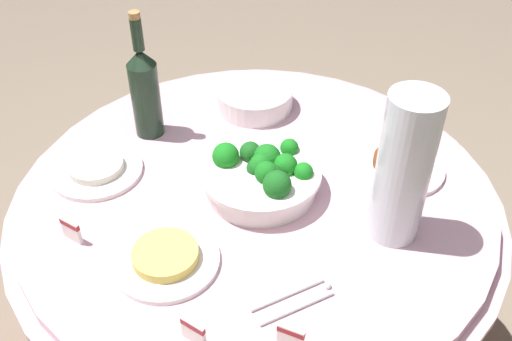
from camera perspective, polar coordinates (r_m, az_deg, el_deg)
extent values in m
cylinder|color=maroon|center=(1.66, 0.00, -11.93)|extent=(1.01, 1.01, 0.69)
cylinder|color=#E0B2C6|center=(1.40, 0.00, -2.84)|extent=(1.16, 1.16, 0.02)
cylinder|color=#E0B2C6|center=(1.39, 0.00, -2.08)|extent=(1.10, 1.10, 0.03)
cylinder|color=white|center=(1.35, 0.42, -1.10)|extent=(0.26, 0.26, 0.05)
cylinder|color=white|center=(1.33, 0.43, -0.08)|extent=(0.28, 0.28, 0.01)
sphere|color=#19751E|center=(1.34, 1.07, 1.24)|extent=(0.07, 0.07, 0.07)
sphere|color=#197F1E|center=(1.38, 3.26, 2.23)|extent=(0.04, 0.04, 0.04)
sphere|color=#19561E|center=(1.31, 1.57, -0.30)|extent=(0.05, 0.05, 0.05)
sphere|color=#19731E|center=(1.30, 1.01, -0.22)|extent=(0.05, 0.05, 0.05)
sphere|color=#195E1E|center=(1.35, -0.56, 1.82)|extent=(0.05, 0.05, 0.05)
sphere|color=#19821E|center=(1.35, -2.96, 1.43)|extent=(0.06, 0.06, 0.06)
sphere|color=#19761E|center=(1.32, 0.44, 0.54)|extent=(0.05, 0.05, 0.05)
sphere|color=#197D1E|center=(1.32, 2.88, 0.50)|extent=(0.06, 0.06, 0.06)
sphere|color=#19581E|center=(1.32, 0.03, 0.22)|extent=(0.04, 0.04, 0.04)
sphere|color=#19631E|center=(1.26, 2.07, -1.38)|extent=(0.06, 0.06, 0.06)
sphere|color=#19821E|center=(1.32, 4.63, -0.15)|extent=(0.04, 0.04, 0.04)
cylinder|color=white|center=(1.64, -0.14, 6.31)|extent=(0.21, 0.21, 0.01)
cylinder|color=white|center=(1.64, -0.14, 6.61)|extent=(0.21, 0.21, 0.01)
cylinder|color=white|center=(1.63, -0.14, 6.90)|extent=(0.21, 0.21, 0.01)
cylinder|color=white|center=(1.63, -0.14, 7.20)|extent=(0.21, 0.21, 0.01)
cylinder|color=white|center=(1.62, -0.14, 7.50)|extent=(0.21, 0.21, 0.01)
cylinder|color=white|center=(1.62, -0.14, 7.80)|extent=(0.21, 0.21, 0.01)
cylinder|color=#1E3321|center=(1.52, -10.64, 6.79)|extent=(0.07, 0.07, 0.20)
cone|color=#1E3321|center=(1.46, -11.21, 10.75)|extent=(0.07, 0.07, 0.04)
cylinder|color=#1E3321|center=(1.43, -11.51, 12.85)|extent=(0.03, 0.03, 0.08)
cylinder|color=#B2844C|center=(1.41, -11.77, 14.59)|extent=(0.03, 0.03, 0.02)
cylinder|color=silver|center=(1.19, 14.17, 0.11)|extent=(0.11, 0.11, 0.34)
sphere|color=#E5B26B|center=(1.27, 12.33, -4.38)|extent=(0.06, 0.06, 0.06)
sphere|color=#E5B26B|center=(1.27, 13.82, -4.98)|extent=(0.06, 0.06, 0.06)
sphere|color=#E5B26B|center=(1.29, 13.62, -3.85)|extent=(0.06, 0.06, 0.06)
sphere|color=#72C64C|center=(1.23, 12.89, -2.97)|extent=(0.06, 0.06, 0.06)
sphere|color=#72C64C|center=(1.24, 14.53, -2.93)|extent=(0.06, 0.06, 0.06)
sphere|color=#72C64C|center=(1.26, 13.42, -1.99)|extent=(0.06, 0.06, 0.06)
sphere|color=red|center=(1.19, 13.76, -1.35)|extent=(0.06, 0.06, 0.06)
sphere|color=red|center=(1.21, 14.93, -0.69)|extent=(0.06, 0.06, 0.06)
sphere|color=red|center=(1.22, 13.29, -0.23)|extent=(0.06, 0.06, 0.06)
cylinder|color=silver|center=(1.13, 4.06, -13.24)|extent=(0.14, 0.09, 0.01)
cylinder|color=silver|center=(1.15, 3.12, -11.98)|extent=(0.14, 0.09, 0.01)
sphere|color=silver|center=(1.17, 7.03, -11.11)|extent=(0.01, 0.01, 0.01)
cylinder|color=white|center=(1.46, -15.23, -0.01)|extent=(0.22, 0.22, 0.01)
cylinder|color=white|center=(1.45, -15.33, 0.46)|extent=(0.13, 0.13, 0.02)
cylinder|color=white|center=(1.46, 13.71, 0.28)|extent=(0.22, 0.22, 0.01)
cylinder|color=brown|center=(1.45, 13.82, 0.83)|extent=(0.13, 0.13, 0.02)
cylinder|color=white|center=(1.22, -8.75, -8.65)|extent=(0.22, 0.22, 0.01)
cylinder|color=#EACC60|center=(1.21, -8.83, -8.10)|extent=(0.14, 0.14, 0.02)
cube|color=white|center=(1.08, -6.11, -15.36)|extent=(0.05, 0.03, 0.05)
cube|color=maroon|center=(1.06, -6.18, -14.81)|extent=(0.05, 0.03, 0.01)
cube|color=white|center=(1.07, 3.39, -15.93)|extent=(0.05, 0.03, 0.05)
cube|color=maroon|center=(1.05, 3.43, -15.39)|extent=(0.05, 0.03, 0.01)
cube|color=white|center=(1.29, -17.55, -5.58)|extent=(0.05, 0.03, 0.05)
cube|color=maroon|center=(1.28, -17.70, -5.02)|extent=(0.05, 0.03, 0.01)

